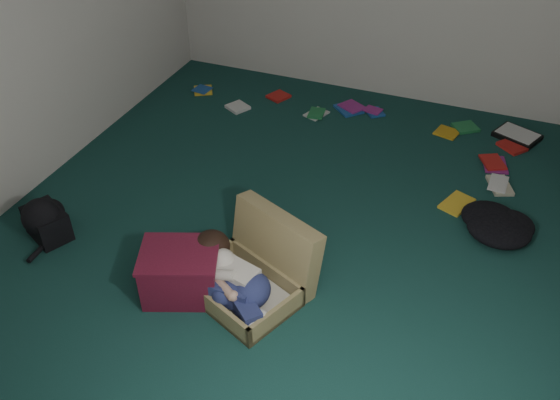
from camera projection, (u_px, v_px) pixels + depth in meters
The scene contains 10 objects.
floor at pixel (288, 227), 4.23m from camera, with size 4.50×4.50×0.00m, color #163F3A.
wall_front at pixel (23, 346), 1.78m from camera, with size 4.50×4.50×0.00m, color silver.
wall_left at pixel (15, 11), 4.02m from camera, with size 4.50×4.50×0.00m, color silver.
suitcase at pixel (256, 270), 3.67m from camera, with size 0.85×0.85×0.48m.
person at pixel (231, 275), 3.58m from camera, with size 0.63×0.53×0.30m.
maroon_bin at pixel (181, 272), 3.63m from camera, with size 0.58×0.52×0.33m.
backpack at pixel (47, 222), 4.08m from camera, with size 0.39×0.32×0.24m, color black, non-canonical shape.
clothing_pile at pixel (491, 219), 4.18m from camera, with size 0.48×0.39×0.15m, color black, non-canonical shape.
paper_tray at pixel (517, 135), 5.17m from camera, with size 0.43×0.39×0.05m.
book_scatter at pixel (379, 130), 5.28m from camera, with size 3.17×1.39×0.02m.
Camera 1 is at (1.14, -3.03, 2.73)m, focal length 38.00 mm.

